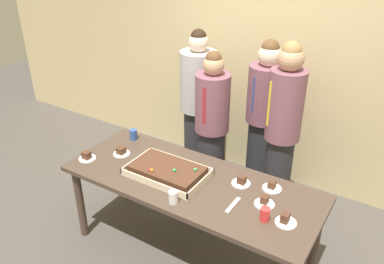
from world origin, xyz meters
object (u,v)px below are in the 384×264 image
Objects in this scene: plated_slice_far_left at (241,182)px; plated_slice_far_right at (264,202)px; plated_slice_center_back at (121,152)px; person_serving_front at (198,107)px; person_far_right_suit at (264,120)px; plated_slice_center_front at (272,187)px; cake_server_utensil at (233,205)px; sheet_cake at (167,171)px; person_green_shirt_behind at (212,130)px; drink_cup_far_end at (173,197)px; party_table at (191,189)px; drink_cup_nearest at (265,214)px; plated_slice_near_right at (285,220)px; person_striped_tie_right at (282,135)px; drink_cup_middle at (133,134)px; plated_slice_near_left at (87,157)px.

plated_slice_far_right is at bearing -29.04° from plated_slice_far_left.
plated_slice_center_back is at bearing -179.51° from plated_slice_far_right.
person_serving_front is (-1.21, 1.05, 0.08)m from plated_slice_far_right.
person_far_right_suit is at bearing 113.56° from plated_slice_far_right.
cake_server_utensil is at bearing -115.29° from plated_slice_center_front.
sheet_cake is 0.40× the size of person_green_shirt_behind.
person_green_shirt_behind is at bearing 91.41° from sheet_cake.
person_far_right_suit is (0.09, 1.45, 0.05)m from drink_cup_far_end.
sheet_cake is 4.32× the size of plated_slice_far_right.
party_table is 20.97× the size of drink_cup_nearest.
person_striped_tie_right is (-0.37, 0.87, 0.16)m from plated_slice_near_right.
person_serving_front reaches higher than drink_cup_far_end.
drink_cup_nearest is (0.10, -0.37, 0.03)m from plated_slice_center_front.
plated_slice_center_back is at bearing 176.24° from plated_slice_near_right.
person_green_shirt_behind reaches higher than drink_cup_far_end.
party_table is 13.98× the size of plated_slice_far_right.
party_table is at bearing 9.58° from sheet_cake.
drink_cup_middle is (-1.42, 0.06, 0.03)m from plated_slice_center_front.
drink_cup_far_end reaches higher than plated_slice_center_back.
drink_cup_nearest reaches higher than plated_slice_far_left.
sheet_cake reaches higher than plated_slice_far_left.
drink_cup_middle is at bearing 107.71° from plated_slice_center_back.
drink_cup_nearest is at bearing 45.14° from person_green_shirt_behind.
sheet_cake reaches higher than drink_cup_far_end.
person_striped_tie_right is at bearing 82.29° from plated_slice_far_left.
drink_cup_far_end is 1.46m from person_far_right_suit.
cake_server_utensil is (0.07, -0.28, -0.02)m from plated_slice_far_left.
plated_slice_center_back is at bearing 48.00° from plated_slice_near_left.
plated_slice_center_back is 0.08× the size of person_striped_tie_right.
plated_slice_near_left is 0.51m from drink_cup_middle.
person_serving_front reaches higher than plated_slice_near_right.
drink_cup_nearest is 1.76m from person_serving_front.
drink_cup_nearest is 1.00× the size of drink_cup_far_end.
plated_slice_center_front is (0.59, 0.24, 0.10)m from party_table.
drink_cup_nearest is 0.67m from drink_cup_far_end.
plated_slice_center_front is at bearing 35.58° from person_serving_front.
drink_cup_nearest is 1.39m from person_far_right_suit.
person_serving_front is at bearing 136.41° from plated_slice_far_left.
sheet_cake reaches higher than plated_slice_near_left.
plated_slice_near_left is 1.73m from person_far_right_suit.
sheet_cake is 1.03m from plated_slice_near_right.
plated_slice_far_right is at bearing 51.18° from person_striped_tie_right.
drink_cup_far_end is 1.17m from person_striped_tie_right.
sheet_cake is at bearing -27.73° from drink_cup_middle.
drink_cup_middle reaches higher than party_table.
person_striped_tie_right is (1.28, 0.49, 0.13)m from drink_cup_middle.
plated_slice_center_back is at bearing -18.63° from person_striped_tie_right.
drink_cup_nearest reaches higher than plated_slice_center_back.
plated_slice_center_front is at bearing 21.88° from party_table.
drink_cup_nearest is 0.26m from cake_server_utensil.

